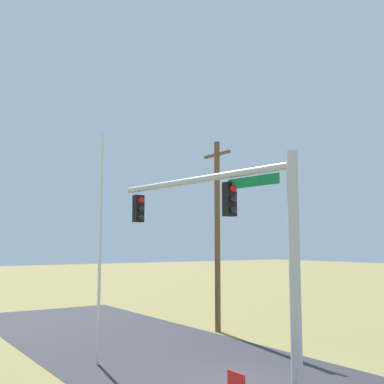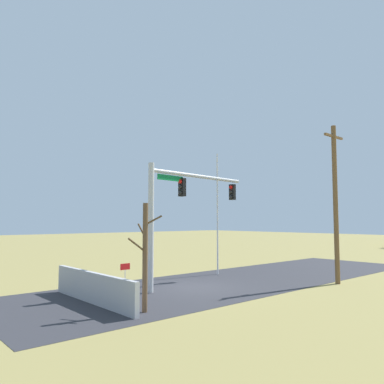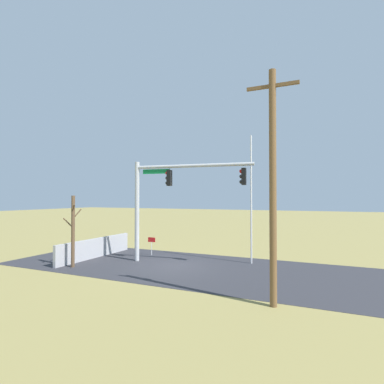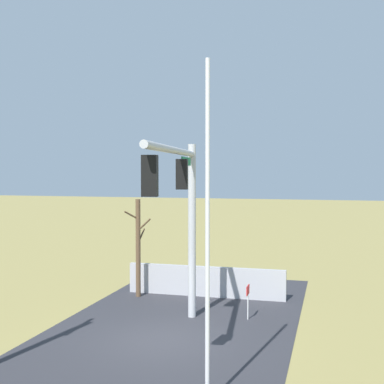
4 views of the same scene
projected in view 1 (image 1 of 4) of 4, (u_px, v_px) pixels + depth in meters
name	position (u px, v px, depth m)	size (l,w,h in m)	color
ground_plane	(232.00, 382.00, 13.33)	(160.00, 160.00, 0.00)	olive
road_surface	(161.00, 355.00, 16.61)	(28.00, 8.00, 0.01)	#2D2D33
signal_mast	(233.00, 227.00, 12.98)	(7.37, 1.12, 6.21)	#B2B5BA
flagpole	(100.00, 245.00, 15.71)	(0.10, 0.10, 7.75)	silver
utility_pole	(217.00, 231.00, 21.52)	(1.90, 0.26, 8.69)	brown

